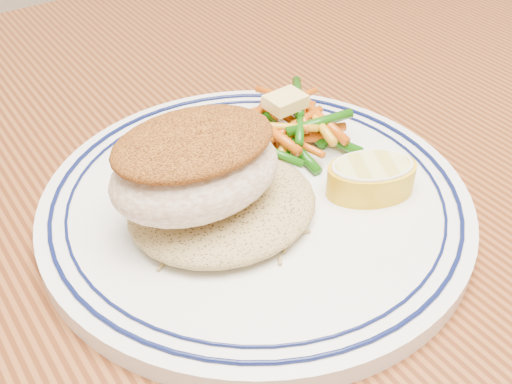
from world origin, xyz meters
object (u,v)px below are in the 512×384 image
at_px(vegetable_pile, 293,126).
at_px(lemon_wedge, 371,177).
at_px(fish_fillet, 195,165).
at_px(dining_table, 285,279).
at_px(plate, 256,204).
at_px(rice_pilaf, 223,202).

bearing_deg(vegetable_pile, lemon_wedge, -85.76).
relative_size(fish_fillet, vegetable_pile, 1.12).
bearing_deg(lemon_wedge, dining_table, 124.68).
xyz_separation_m(vegetable_pile, lemon_wedge, (0.01, -0.08, 0.00)).
distance_m(fish_fillet, lemon_wedge, 0.13).
relative_size(plate, fish_fillet, 2.59).
relative_size(rice_pilaf, vegetable_pile, 1.25).
bearing_deg(vegetable_pile, plate, -145.88).
relative_size(rice_pilaf, fish_fillet, 1.12).
xyz_separation_m(dining_table, plate, (-0.04, -0.01, 0.11)).
distance_m(plate, fish_fillet, 0.07).
distance_m(plate, lemon_wedge, 0.08).
distance_m(rice_pilaf, vegetable_pile, 0.10).
height_order(rice_pilaf, vegetable_pile, vegetable_pile).
height_order(plate, fish_fillet, fish_fillet).
distance_m(rice_pilaf, fish_fillet, 0.04).
bearing_deg(rice_pilaf, dining_table, 11.91).
relative_size(dining_table, fish_fillet, 12.87).
bearing_deg(plate, fish_fillet, -179.66).
bearing_deg(fish_fillet, lemon_wedge, -18.79).
distance_m(plate, vegetable_pile, 0.08).
height_order(plate, vegetable_pile, vegetable_pile).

